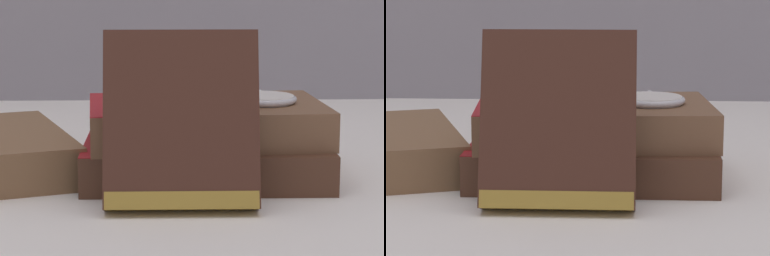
% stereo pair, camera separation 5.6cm
% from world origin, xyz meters
% --- Properties ---
extents(ground_plane, '(3.00, 3.00, 0.00)m').
position_xyz_m(ground_plane, '(0.00, 0.00, 0.00)').
color(ground_plane, white).
extents(book_flat_bottom, '(0.19, 0.12, 0.03)m').
position_xyz_m(book_flat_bottom, '(-0.02, 0.01, 0.01)').
color(book_flat_bottom, '#4C2D1E').
rests_on(book_flat_bottom, ground_plane).
extents(book_flat_top, '(0.19, 0.13, 0.03)m').
position_xyz_m(book_flat_top, '(-0.02, 0.02, 0.04)').
color(book_flat_top, brown).
rests_on(book_flat_top, book_flat_bottom).
extents(book_leaning_front, '(0.11, 0.06, 0.12)m').
position_xyz_m(book_leaning_front, '(-0.04, -0.07, 0.06)').
color(book_leaning_front, '#422319').
rests_on(book_leaning_front, ground_plane).
extents(pocket_watch, '(0.05, 0.06, 0.01)m').
position_xyz_m(pocket_watch, '(0.03, 0.02, 0.06)').
color(pocket_watch, silver).
rests_on(pocket_watch, book_flat_top).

